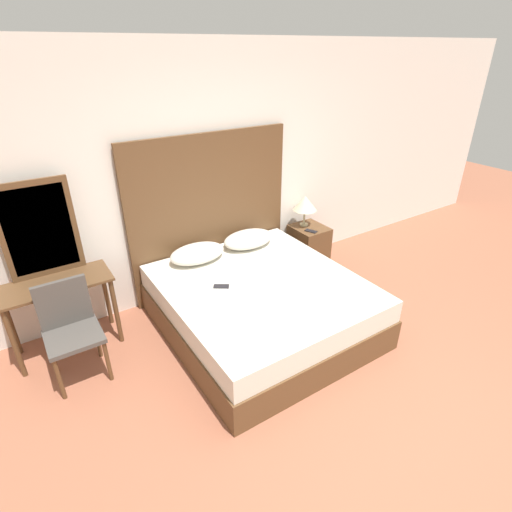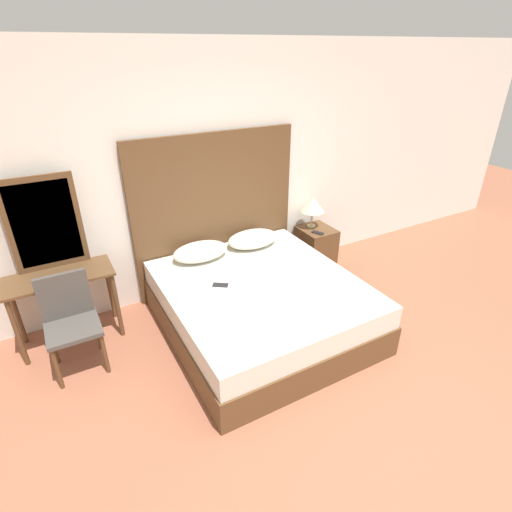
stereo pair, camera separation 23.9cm
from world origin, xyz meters
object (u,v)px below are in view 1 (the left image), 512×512
(phone_on_bed, at_px, (221,286))
(chair, at_px, (70,325))
(vanity_desk, at_px, (58,296))
(phone_on_nightstand, at_px, (311,231))
(bed, at_px, (261,305))
(table_lamp, at_px, (305,203))
(nightstand, at_px, (308,246))

(phone_on_bed, bearing_deg, chair, 170.67)
(vanity_desk, distance_m, chair, 0.40)
(phone_on_nightstand, bearing_deg, phone_on_bed, -161.92)
(vanity_desk, bearing_deg, phone_on_bed, -24.24)
(bed, height_order, vanity_desk, vanity_desk)
(bed, relative_size, phone_on_bed, 12.27)
(table_lamp, relative_size, chair, 0.44)
(phone_on_nightstand, relative_size, vanity_desk, 0.18)
(phone_on_bed, bearing_deg, nightstand, 20.82)
(phone_on_nightstand, xyz_separation_m, vanity_desk, (-2.91, 0.10, 0.04))
(phone_on_bed, height_order, vanity_desk, vanity_desk)
(phone_on_bed, height_order, phone_on_nightstand, phone_on_nightstand)
(phone_on_bed, relative_size, phone_on_nightstand, 0.99)
(nightstand, bearing_deg, bed, -148.66)
(bed, xyz_separation_m, vanity_desk, (-1.72, 0.76, 0.33))
(bed, height_order, chair, chair)
(phone_on_bed, bearing_deg, phone_on_nightstand, 18.08)
(chair, bearing_deg, phone_on_nightstand, 5.65)
(nightstand, relative_size, chair, 0.62)
(bed, xyz_separation_m, nightstand, (1.26, 0.77, 0.01))
(vanity_desk, xyz_separation_m, chair, (0.01, -0.39, -0.08))
(phone_on_nightstand, bearing_deg, vanity_desk, 178.01)
(nightstand, distance_m, vanity_desk, 3.00)
(table_lamp, xyz_separation_m, vanity_desk, (-2.95, -0.10, -0.25))
(table_lamp, bearing_deg, nightstand, -74.51)
(bed, relative_size, vanity_desk, 2.12)
(bed, xyz_separation_m, phone_on_bed, (-0.37, 0.15, 0.28))
(phone_on_bed, distance_m, table_lamp, 1.78)
(table_lamp, bearing_deg, phone_on_bed, -156.17)
(phone_on_bed, distance_m, vanity_desk, 1.48)
(bed, relative_size, chair, 2.26)
(nightstand, xyz_separation_m, phone_on_nightstand, (-0.07, -0.11, 0.28))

